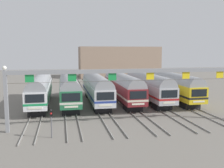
{
  "coord_description": "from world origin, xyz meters",
  "views": [
    {
      "loc": [
        -7.69,
        -41.37,
        8.48
      ],
      "look_at": [
        0.8,
        1.9,
        2.81
      ],
      "focal_mm": 41.58,
      "sensor_mm": 36.0,
      "label": 1
    }
  ],
  "objects_px": {
    "commuter_train_green": "(69,87)",
    "commuter_train_yellow": "(172,85)",
    "commuter_train_white": "(40,88)",
    "commuter_train_maroon": "(122,86)",
    "commuter_train_silver": "(96,87)",
    "yard_signal_mast": "(51,118)",
    "commuter_train_stainless": "(148,85)",
    "catenary_gantry": "(131,79)"
  },
  "relations": [
    {
      "from": "commuter_train_green",
      "to": "commuter_train_stainless",
      "type": "distance_m",
      "value": 13.15
    },
    {
      "from": "commuter_train_maroon",
      "to": "commuter_train_stainless",
      "type": "relative_size",
      "value": 1.0
    },
    {
      "from": "commuter_train_maroon",
      "to": "commuter_train_yellow",
      "type": "height_order",
      "value": "commuter_train_maroon"
    },
    {
      "from": "commuter_train_white",
      "to": "commuter_train_stainless",
      "type": "xyz_separation_m",
      "value": [
        17.53,
        0.0,
        0.0
      ]
    },
    {
      "from": "commuter_train_maroon",
      "to": "yard_signal_mast",
      "type": "distance_m",
      "value": 19.54
    },
    {
      "from": "commuter_train_white",
      "to": "yard_signal_mast",
      "type": "height_order",
      "value": "commuter_train_white"
    },
    {
      "from": "commuter_train_white",
      "to": "yard_signal_mast",
      "type": "distance_m",
      "value": 16.33
    },
    {
      "from": "commuter_train_green",
      "to": "commuter_train_stainless",
      "type": "xyz_separation_m",
      "value": [
        13.15,
        0.0,
        0.0
      ]
    },
    {
      "from": "commuter_train_white",
      "to": "commuter_train_green",
      "type": "xyz_separation_m",
      "value": [
        4.38,
        0.0,
        0.0
      ]
    },
    {
      "from": "commuter_train_stainless",
      "to": "catenary_gantry",
      "type": "distance_m",
      "value": 15.25
    },
    {
      "from": "commuter_train_green",
      "to": "commuter_train_stainless",
      "type": "relative_size",
      "value": 1.0
    },
    {
      "from": "commuter_train_white",
      "to": "commuter_train_green",
      "type": "distance_m",
      "value": 4.38
    },
    {
      "from": "commuter_train_silver",
      "to": "commuter_train_stainless",
      "type": "bearing_deg",
      "value": 0.0
    },
    {
      "from": "commuter_train_white",
      "to": "yard_signal_mast",
      "type": "bearing_deg",
      "value": -82.28
    },
    {
      "from": "commuter_train_white",
      "to": "commuter_train_green",
      "type": "relative_size",
      "value": 1.0
    },
    {
      "from": "commuter_train_stainless",
      "to": "commuter_train_yellow",
      "type": "height_order",
      "value": "commuter_train_stainless"
    },
    {
      "from": "commuter_train_green",
      "to": "catenary_gantry",
      "type": "bearing_deg",
      "value": -64.03
    },
    {
      "from": "commuter_train_stainless",
      "to": "yard_signal_mast",
      "type": "relative_size",
      "value": 6.42
    },
    {
      "from": "commuter_train_stainless",
      "to": "yard_signal_mast",
      "type": "distance_m",
      "value": 22.29
    },
    {
      "from": "commuter_train_green",
      "to": "commuter_train_silver",
      "type": "xyz_separation_m",
      "value": [
        4.38,
        0.0,
        0.0
      ]
    },
    {
      "from": "commuter_train_maroon",
      "to": "commuter_train_stainless",
      "type": "height_order",
      "value": "same"
    },
    {
      "from": "commuter_train_maroon",
      "to": "yard_signal_mast",
      "type": "relative_size",
      "value": 6.42
    },
    {
      "from": "commuter_train_green",
      "to": "commuter_train_yellow",
      "type": "height_order",
      "value": "commuter_train_green"
    },
    {
      "from": "commuter_train_maroon",
      "to": "commuter_train_yellow",
      "type": "bearing_deg",
      "value": -0.03
    },
    {
      "from": "commuter_train_white",
      "to": "commuter_train_silver",
      "type": "height_order",
      "value": "same"
    },
    {
      "from": "commuter_train_stainless",
      "to": "commuter_train_yellow",
      "type": "relative_size",
      "value": 1.0
    },
    {
      "from": "commuter_train_green",
      "to": "catenary_gantry",
      "type": "xyz_separation_m",
      "value": [
        6.57,
        -13.5,
        2.69
      ]
    },
    {
      "from": "commuter_train_white",
      "to": "commuter_train_green",
      "type": "height_order",
      "value": "same"
    },
    {
      "from": "commuter_train_white",
      "to": "commuter_train_yellow",
      "type": "distance_m",
      "value": 21.91
    },
    {
      "from": "commuter_train_maroon",
      "to": "commuter_train_stainless",
      "type": "bearing_deg",
      "value": 0.0
    },
    {
      "from": "commuter_train_green",
      "to": "commuter_train_silver",
      "type": "height_order",
      "value": "same"
    },
    {
      "from": "commuter_train_yellow",
      "to": "commuter_train_maroon",
      "type": "bearing_deg",
      "value": 179.97
    },
    {
      "from": "commuter_train_green",
      "to": "commuter_train_yellow",
      "type": "bearing_deg",
      "value": -0.01
    },
    {
      "from": "commuter_train_silver",
      "to": "yard_signal_mast",
      "type": "relative_size",
      "value": 6.42
    },
    {
      "from": "commuter_train_silver",
      "to": "commuter_train_stainless",
      "type": "relative_size",
      "value": 1.0
    },
    {
      "from": "commuter_train_silver",
      "to": "commuter_train_maroon",
      "type": "bearing_deg",
      "value": 0.0
    },
    {
      "from": "commuter_train_yellow",
      "to": "commuter_train_silver",
      "type": "bearing_deg",
      "value": 179.98
    },
    {
      "from": "commuter_train_white",
      "to": "commuter_train_yellow",
      "type": "xyz_separation_m",
      "value": [
        21.91,
        -0.0,
        -0.0
      ]
    },
    {
      "from": "commuter_train_maroon",
      "to": "commuter_train_green",
      "type": "bearing_deg",
      "value": 180.0
    },
    {
      "from": "commuter_train_silver",
      "to": "commuter_train_yellow",
      "type": "xyz_separation_m",
      "value": [
        13.15,
        -0.0,
        -0.0
      ]
    },
    {
      "from": "commuter_train_silver",
      "to": "commuter_train_stainless",
      "type": "height_order",
      "value": "same"
    },
    {
      "from": "commuter_train_yellow",
      "to": "catenary_gantry",
      "type": "relative_size",
      "value": 0.67
    }
  ]
}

